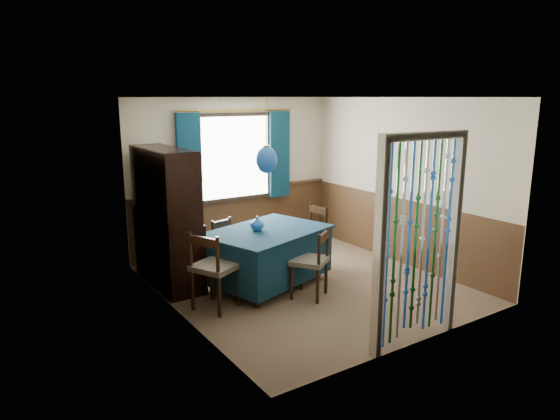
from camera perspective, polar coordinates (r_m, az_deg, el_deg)
floor at (r=6.92m, az=2.83°, el=-8.43°), size 4.00×4.00×0.00m
ceiling at (r=6.45m, az=3.08°, el=12.75°), size 4.00×4.00×0.00m
wall_back at (r=8.25m, az=-5.26°, el=3.99°), size 3.60×0.00×3.60m
wall_front at (r=5.13m, az=16.20°, el=-1.84°), size 3.60×0.00×3.60m
wall_left at (r=5.72m, az=-11.79°, el=-0.12°), size 0.00×4.00×4.00m
wall_right at (r=7.76m, az=13.79°, el=3.12°), size 0.00×4.00×4.00m
wainscot_back at (r=8.38m, az=-5.11°, el=-1.09°), size 3.60×0.00×3.60m
wainscot_front at (r=5.38m, az=15.58°, el=-9.57°), size 3.60×0.00×3.60m
wainscot_left at (r=5.94m, az=-11.32°, el=-7.18°), size 0.00×4.00×4.00m
wainscot_right at (r=7.90m, az=13.43°, el=-2.26°), size 0.00×4.00×4.00m
window at (r=8.17m, az=-5.14°, el=6.03°), size 1.32×0.12×1.42m
doorway at (r=5.22m, az=15.57°, el=-3.83°), size 1.16×0.12×2.18m
dining_table at (r=6.74m, az=-1.49°, el=-4.97°), size 1.87×1.55×0.77m
chair_near at (r=6.35m, az=3.63°, el=-5.88°), size 0.60×0.60×0.89m
chair_far at (r=7.17m, az=-5.97°, el=-4.08°), size 0.48×0.47×0.81m
chair_left at (r=6.02m, az=-7.63°, el=-6.61°), size 0.62×0.63×0.97m
chair_right at (r=7.44m, az=3.39°, el=-2.86°), size 0.45×0.47×0.94m
sideboard at (r=6.94m, az=-12.78°, el=-3.16°), size 0.49×1.42×1.85m
pendant_lamp at (r=6.47m, az=-1.55°, el=5.78°), size 0.28×0.28×0.96m
vase_table at (r=6.61m, az=-2.64°, el=-1.61°), size 0.22×0.22×0.17m
bowl_shelf at (r=6.59m, az=-11.85°, el=1.91°), size 0.23×0.23×0.05m
vase_sideboard at (r=7.17m, az=-13.44°, el=0.48°), size 0.19×0.19×0.18m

